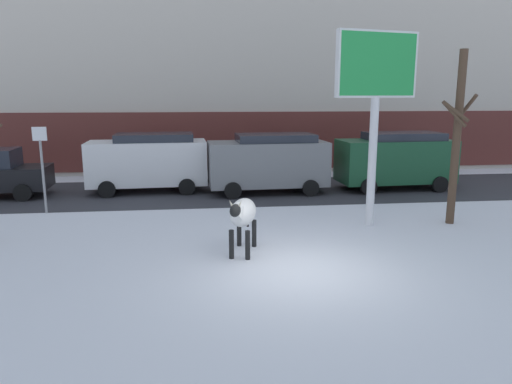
{
  "coord_description": "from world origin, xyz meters",
  "views": [
    {
      "loc": [
        -2.08,
        -9.8,
        3.84
      ],
      "look_at": [
        -0.55,
        3.38,
        1.1
      ],
      "focal_mm": 33.34,
      "sensor_mm": 36.0,
      "label": 1
    }
  ],
  "objects_px": {
    "car_darkgreen_van": "(396,159)",
    "pedestrian_by_cars": "(144,162)",
    "car_grey_van": "(268,162)",
    "pedestrian_far_left": "(348,159)",
    "street_sign": "(42,163)",
    "bare_tree_far_back": "(457,136)",
    "cow_holstein": "(242,214)",
    "pedestrian_near_billboard": "(356,158)",
    "car_white_van": "(148,161)",
    "billboard": "(377,77)"
  },
  "relations": [
    {
      "from": "pedestrian_near_billboard",
      "to": "cow_holstein",
      "type": "bearing_deg",
      "value": -121.23
    },
    {
      "from": "pedestrian_near_billboard",
      "to": "pedestrian_by_cars",
      "type": "height_order",
      "value": "same"
    },
    {
      "from": "cow_holstein",
      "to": "car_white_van",
      "type": "xyz_separation_m",
      "value": [
        -3.05,
        7.98,
        0.24
      ]
    },
    {
      "from": "pedestrian_by_cars",
      "to": "street_sign",
      "type": "height_order",
      "value": "street_sign"
    },
    {
      "from": "pedestrian_by_cars",
      "to": "pedestrian_far_left",
      "type": "bearing_deg",
      "value": 0.0
    },
    {
      "from": "street_sign",
      "to": "car_grey_van",
      "type": "bearing_deg",
      "value": 17.65
    },
    {
      "from": "car_grey_van",
      "to": "pedestrian_near_billboard",
      "type": "relative_size",
      "value": 2.71
    },
    {
      "from": "pedestrian_far_left",
      "to": "car_darkgreen_van",
      "type": "bearing_deg",
      "value": -69.63
    },
    {
      "from": "bare_tree_far_back",
      "to": "street_sign",
      "type": "bearing_deg",
      "value": 167.79
    },
    {
      "from": "billboard",
      "to": "bare_tree_far_back",
      "type": "relative_size",
      "value": 1.09
    },
    {
      "from": "billboard",
      "to": "car_grey_van",
      "type": "height_order",
      "value": "billboard"
    },
    {
      "from": "street_sign",
      "to": "pedestrian_far_left",
      "type": "bearing_deg",
      "value": 25.03
    },
    {
      "from": "pedestrian_by_cars",
      "to": "car_darkgreen_van",
      "type": "bearing_deg",
      "value": -15.76
    },
    {
      "from": "pedestrian_near_billboard",
      "to": "pedestrian_by_cars",
      "type": "xyz_separation_m",
      "value": [
        -9.74,
        0.0,
        0.0
      ]
    },
    {
      "from": "pedestrian_by_cars",
      "to": "cow_holstein",
      "type": "bearing_deg",
      "value": -71.24
    },
    {
      "from": "car_white_van",
      "to": "car_darkgreen_van",
      "type": "height_order",
      "value": "same"
    },
    {
      "from": "pedestrian_by_cars",
      "to": "street_sign",
      "type": "distance_m",
      "value": 6.18
    },
    {
      "from": "pedestrian_far_left",
      "to": "street_sign",
      "type": "bearing_deg",
      "value": -154.97
    },
    {
      "from": "pedestrian_near_billboard",
      "to": "bare_tree_far_back",
      "type": "relative_size",
      "value": 0.34
    },
    {
      "from": "cow_holstein",
      "to": "pedestrian_by_cars",
      "type": "xyz_separation_m",
      "value": [
        -3.5,
        10.3,
        -0.12
      ]
    },
    {
      "from": "pedestrian_near_billboard",
      "to": "pedestrian_far_left",
      "type": "height_order",
      "value": "same"
    },
    {
      "from": "billboard",
      "to": "car_grey_van",
      "type": "relative_size",
      "value": 1.19
    },
    {
      "from": "car_white_van",
      "to": "pedestrian_near_billboard",
      "type": "relative_size",
      "value": 2.71
    },
    {
      "from": "street_sign",
      "to": "car_white_van",
      "type": "bearing_deg",
      "value": 47.08
    },
    {
      "from": "car_grey_van",
      "to": "pedestrian_far_left",
      "type": "xyz_separation_m",
      "value": [
        4.19,
        3.11,
        -0.36
      ]
    },
    {
      "from": "pedestrian_near_billboard",
      "to": "car_white_van",
      "type": "bearing_deg",
      "value": -165.97
    },
    {
      "from": "pedestrian_by_cars",
      "to": "pedestrian_far_left",
      "type": "xyz_separation_m",
      "value": [
        9.35,
        0.0,
        0.0
      ]
    },
    {
      "from": "billboard",
      "to": "pedestrian_by_cars",
      "type": "distance_m",
      "value": 11.65
    },
    {
      "from": "cow_holstein",
      "to": "bare_tree_far_back",
      "type": "relative_size",
      "value": 0.38
    },
    {
      "from": "car_grey_van",
      "to": "bare_tree_far_back",
      "type": "bearing_deg",
      "value": -46.96
    },
    {
      "from": "car_grey_van",
      "to": "pedestrian_far_left",
      "type": "height_order",
      "value": "car_grey_van"
    },
    {
      "from": "pedestrian_far_left",
      "to": "bare_tree_far_back",
      "type": "bearing_deg",
      "value": -85.59
    },
    {
      "from": "car_darkgreen_van",
      "to": "pedestrian_by_cars",
      "type": "bearing_deg",
      "value": 164.24
    },
    {
      "from": "billboard",
      "to": "pedestrian_near_billboard",
      "type": "height_order",
      "value": "billboard"
    },
    {
      "from": "bare_tree_far_back",
      "to": "cow_holstein",
      "type": "bearing_deg",
      "value": -162.71
    },
    {
      "from": "cow_holstein",
      "to": "pedestrian_far_left",
      "type": "height_order",
      "value": "pedestrian_far_left"
    },
    {
      "from": "pedestrian_by_cars",
      "to": "pedestrian_near_billboard",
      "type": "bearing_deg",
      "value": 0.0
    },
    {
      "from": "street_sign",
      "to": "pedestrian_by_cars",
      "type": "bearing_deg",
      "value": 65.27
    },
    {
      "from": "car_white_van",
      "to": "bare_tree_far_back",
      "type": "xyz_separation_m",
      "value": [
        9.54,
        -5.96,
        1.39
      ]
    },
    {
      "from": "car_grey_van",
      "to": "pedestrian_by_cars",
      "type": "xyz_separation_m",
      "value": [
        -5.16,
        3.11,
        -0.36
      ]
    },
    {
      "from": "car_white_van",
      "to": "car_darkgreen_van",
      "type": "bearing_deg",
      "value": -3.58
    },
    {
      "from": "billboard",
      "to": "pedestrian_far_left",
      "type": "bearing_deg",
      "value": 77.18
    },
    {
      "from": "cow_holstein",
      "to": "pedestrian_far_left",
      "type": "distance_m",
      "value": 11.85
    },
    {
      "from": "cow_holstein",
      "to": "car_grey_van",
      "type": "height_order",
      "value": "car_grey_van"
    },
    {
      "from": "car_darkgreen_van",
      "to": "street_sign",
      "type": "xyz_separation_m",
      "value": [
        -13.01,
        -2.62,
        0.43
      ]
    },
    {
      "from": "car_grey_van",
      "to": "pedestrian_near_billboard",
      "type": "bearing_deg",
      "value": 34.13
    },
    {
      "from": "billboard",
      "to": "pedestrian_far_left",
      "type": "xyz_separation_m",
      "value": [
        1.88,
        8.26,
        -3.43
      ]
    },
    {
      "from": "car_white_van",
      "to": "street_sign",
      "type": "distance_m",
      "value": 4.45
    },
    {
      "from": "pedestrian_far_left",
      "to": "bare_tree_far_back",
      "type": "distance_m",
      "value": 8.49
    },
    {
      "from": "car_grey_van",
      "to": "pedestrian_by_cars",
      "type": "height_order",
      "value": "car_grey_van"
    }
  ]
}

